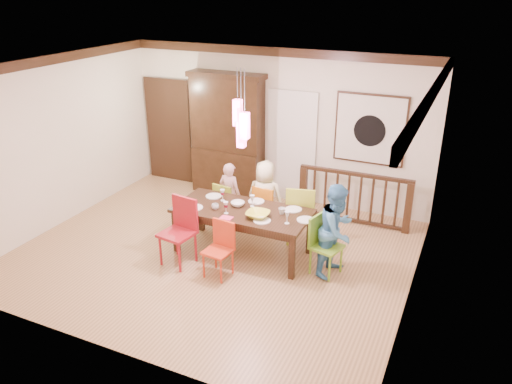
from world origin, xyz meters
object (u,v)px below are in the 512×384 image
at_px(chair_end_right, 327,242).
at_px(person_end_right, 337,230).
at_px(china_hutch, 228,135).
at_px(balustrade, 354,197).
at_px(person_far_left, 230,194).
at_px(chair_far_left, 228,201).
at_px(dining_table, 242,214).
at_px(person_far_mid, 265,197).

bearing_deg(chair_end_right, person_end_right, -41.90).
relative_size(china_hutch, balustrade, 1.22).
height_order(chair_end_right, balustrade, balustrade).
bearing_deg(chair_end_right, person_far_left, 81.64).
xyz_separation_m(chair_far_left, chair_end_right, (2.00, -0.76, 0.04)).
height_order(chair_end_right, china_hutch, china_hutch).
distance_m(chair_far_left, balustrade, 2.21).
bearing_deg(dining_table, balustrade, 52.46).
relative_size(chair_end_right, person_far_mid, 0.70).
bearing_deg(dining_table, person_far_left, 127.92).
bearing_deg(person_end_right, person_far_left, 85.04).
relative_size(balustrade, person_far_mid, 1.55).
distance_m(china_hutch, person_end_right, 3.54).
bearing_deg(china_hutch, dining_table, -57.57).
height_order(dining_table, chair_far_left, chair_far_left).
xyz_separation_m(dining_table, balustrade, (1.33, 1.75, -0.17)).
relative_size(dining_table, china_hutch, 0.88).
bearing_deg(person_far_left, dining_table, 135.02).
relative_size(chair_far_left, person_far_left, 0.72).
bearing_deg(china_hutch, person_far_left, -61.56).
bearing_deg(dining_table, chair_end_right, -2.36).
distance_m(dining_table, person_far_mid, 0.79).
height_order(china_hutch, balustrade, china_hutch).
bearing_deg(person_far_mid, balustrade, -151.30).
relative_size(china_hutch, person_far_left, 2.10).
distance_m(chair_far_left, person_far_mid, 0.68).
bearing_deg(china_hutch, person_far_mid, -43.62).
xyz_separation_m(china_hutch, balustrade, (2.66, -0.35, -0.71)).
relative_size(chair_end_right, balustrade, 0.45).
xyz_separation_m(person_far_mid, person_end_right, (1.46, -0.76, 0.06)).
relative_size(balustrade, person_end_right, 1.42).
relative_size(chair_far_left, china_hutch, 0.34).
relative_size(chair_far_left, person_end_right, 0.60).
bearing_deg(person_far_mid, chair_far_left, -0.47).
relative_size(china_hutch, person_far_mid, 1.89).
height_order(person_far_left, person_far_mid, person_far_mid).
bearing_deg(person_far_mid, person_far_left, -8.10).
height_order(chair_end_right, person_far_left, person_far_left).
relative_size(person_far_left, person_end_right, 0.82).
bearing_deg(dining_table, person_far_mid, 87.11).
bearing_deg(dining_table, chair_far_left, 130.88).
xyz_separation_m(person_far_left, person_far_mid, (0.66, -0.00, 0.06)).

